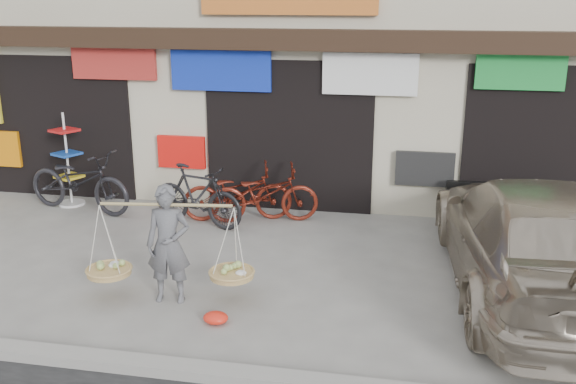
% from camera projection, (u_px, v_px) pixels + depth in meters
% --- Properties ---
extents(ground, '(70.00, 70.00, 0.00)m').
position_uv_depth(ground, '(240.00, 291.00, 8.53)').
color(ground, gray).
rests_on(ground, ground).
extents(kerb, '(70.00, 0.25, 0.12)m').
position_uv_depth(kerb, '(190.00, 370.00, 6.64)').
color(kerb, gray).
rests_on(kerb, ground).
extents(shophouse_block, '(14.00, 6.32, 7.00)m').
position_uv_depth(shophouse_block, '(315.00, 11.00, 13.53)').
color(shophouse_block, beige).
rests_on(shophouse_block, ground).
extents(street_vendor, '(2.13, 0.77, 1.54)m').
position_uv_depth(street_vendor, '(169.00, 249.00, 8.09)').
color(street_vendor, '#5C5C61').
rests_on(street_vendor, ground).
extents(bike_0, '(2.26, 1.19, 1.13)m').
position_uv_depth(bike_0, '(79.00, 181.00, 11.52)').
color(bike_0, '#242328').
rests_on(bike_0, ground).
extents(bike_1, '(1.83, 0.98, 1.06)m').
position_uv_depth(bike_1, '(197.00, 196.00, 10.82)').
color(bike_1, black).
rests_on(bike_1, ground).
extents(bike_2, '(2.00, 1.16, 0.99)m').
position_uv_depth(bike_2, '(237.00, 193.00, 11.09)').
color(bike_2, maroon).
rests_on(bike_2, ground).
extents(bike_3, '(2.00, 1.16, 0.99)m').
position_uv_depth(bike_3, '(264.00, 194.00, 11.01)').
color(bike_3, maroon).
rests_on(bike_3, ground).
extents(suv, '(2.47, 5.41, 1.54)m').
position_uv_depth(suv, '(535.00, 237.00, 8.32)').
color(suv, '#B3A590').
rests_on(suv, ground).
extents(display_rack, '(0.55, 0.55, 1.74)m').
position_uv_depth(display_rack, '(68.00, 168.00, 11.84)').
color(display_rack, silver).
rests_on(display_rack, ground).
extents(red_bag, '(0.31, 0.25, 0.14)m').
position_uv_depth(red_bag, '(216.00, 318.00, 7.69)').
color(red_bag, red).
rests_on(red_bag, ground).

